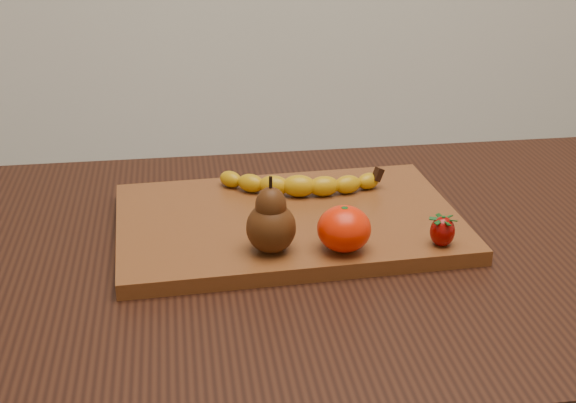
{
  "coord_description": "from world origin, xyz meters",
  "views": [
    {
      "loc": [
        -0.2,
        -0.91,
        1.23
      ],
      "look_at": [
        -0.06,
        0.05,
        0.8
      ],
      "focal_mm": 50.0,
      "sensor_mm": 36.0,
      "label": 1
    }
  ],
  "objects": [
    {
      "name": "mandarin",
      "position": [
        -0.01,
        -0.06,
        0.81
      ],
      "size": [
        0.07,
        0.07,
        0.06
      ],
      "primitive_type": "ellipsoid",
      "rotation": [
        0.0,
        0.0,
        0.08
      ],
      "color": "red",
      "rests_on": "cutting_board"
    },
    {
      "name": "table",
      "position": [
        0.0,
        0.0,
        0.66
      ],
      "size": [
        1.0,
        0.7,
        0.76
      ],
      "color": "black",
      "rests_on": "ground"
    },
    {
      "name": "pear",
      "position": [
        -0.1,
        -0.05,
        0.83
      ],
      "size": [
        0.06,
        0.06,
        0.09
      ],
      "primitive_type": null,
      "rotation": [
        0.0,
        0.0,
        -0.07
      ],
      "color": "#46220B",
      "rests_on": "cutting_board"
    },
    {
      "name": "strawberry",
      "position": [
        0.11,
        -0.06,
        0.8
      ],
      "size": [
        0.04,
        0.04,
        0.04
      ],
      "primitive_type": null,
      "rotation": [
        0.0,
        0.0,
        -0.39
      ],
      "color": "#8A0603",
      "rests_on": "cutting_board"
    },
    {
      "name": "banana",
      "position": [
        -0.04,
        0.11,
        0.8
      ],
      "size": [
        0.2,
        0.09,
        0.03
      ],
      "primitive_type": null,
      "rotation": [
        0.0,
        0.0,
        -0.18
      ],
      "color": "#CD9809",
      "rests_on": "cutting_board"
    },
    {
      "name": "cutting_board",
      "position": [
        -0.06,
        0.05,
        0.77
      ],
      "size": [
        0.46,
        0.32,
        0.02
      ],
      "primitive_type": "cube",
      "rotation": [
        0.0,
        0.0,
        0.04
      ],
      "color": "brown",
      "rests_on": "table"
    }
  ]
}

